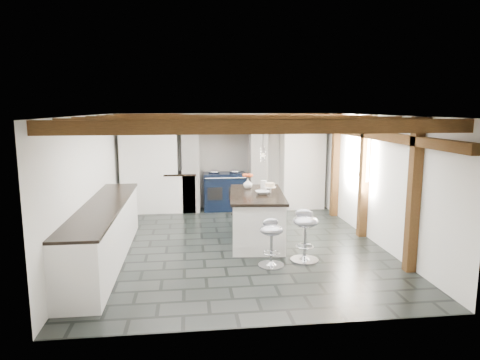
{
  "coord_description": "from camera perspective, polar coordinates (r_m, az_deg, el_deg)",
  "views": [
    {
      "loc": [
        -0.84,
        -7.37,
        2.41
      ],
      "look_at": [
        0.1,
        0.4,
        1.1
      ],
      "focal_mm": 32.0,
      "sensor_mm": 36.0,
      "label": 1
    }
  ],
  "objects": [
    {
      "name": "ground",
      "position": [
        7.8,
        -0.38,
        -8.5
      ],
      "size": [
        6.0,
        6.0,
        0.0
      ],
      "primitive_type": "plane",
      "color": "black",
      "rests_on": "ground"
    },
    {
      "name": "bar_stool_near",
      "position": [
        6.89,
        8.7,
        -6.55
      ],
      "size": [
        0.53,
        0.53,
        0.83
      ],
      "rotation": [
        0.0,
        0.0,
        -0.39
      ],
      "color": "silver",
      "rests_on": "ground"
    },
    {
      "name": "bar_stool_far",
      "position": [
        6.63,
        4.18,
        -7.63
      ],
      "size": [
        0.41,
        0.41,
        0.74
      ],
      "rotation": [
        0.0,
        0.0,
        0.15
      ],
      "color": "silver",
      "rests_on": "ground"
    },
    {
      "name": "kitchen_island",
      "position": [
        7.84,
        2.23,
        -4.91
      ],
      "size": [
        1.13,
        1.91,
        1.2
      ],
      "rotation": [
        0.0,
        0.0,
        -0.1
      ],
      "color": "white",
      "rests_on": "ground"
    },
    {
      "name": "room_shell",
      "position": [
        8.89,
        -5.33,
        0.77
      ],
      "size": [
        6.0,
        6.03,
        6.0
      ],
      "color": "white",
      "rests_on": "ground"
    },
    {
      "name": "range_cooker",
      "position": [
        10.27,
        -2.07,
        -1.41
      ],
      "size": [
        1.0,
        0.63,
        0.99
      ],
      "color": "black",
      "rests_on": "ground"
    }
  ]
}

